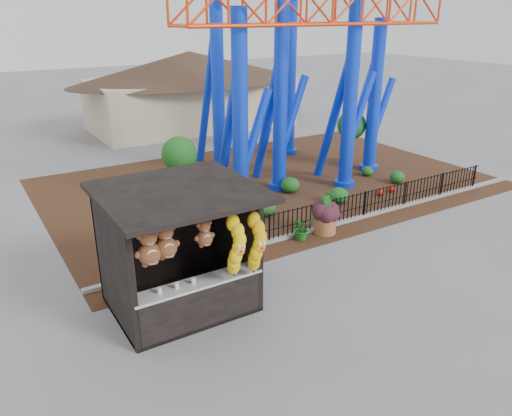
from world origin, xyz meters
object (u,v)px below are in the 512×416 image
potted_plant (302,228)px  terracotta_planter (325,224)px  prize_booth (183,254)px  roller_coaster (291,22)px

potted_plant → terracotta_planter: bearing=10.0°
prize_booth → roller_coaster: bearing=42.1°
prize_booth → potted_plant: size_ratio=4.50×
terracotta_planter → prize_booth: bearing=-162.6°
potted_plant → roller_coaster: bearing=69.2°
roller_coaster → terracotta_planter: roller_coaster is taller
prize_booth → roller_coaster: size_ratio=0.32×
terracotta_planter → potted_plant: potted_plant is taller
terracotta_planter → potted_plant: bearing=180.0°
prize_booth → terracotta_planter: size_ratio=4.83×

